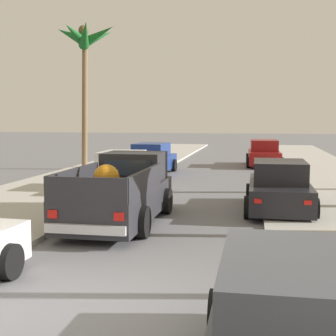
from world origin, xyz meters
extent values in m
plane|color=slate|center=(0.00, 0.00, 0.00)|extent=(160.00, 160.00, 0.00)
cube|color=#B2AFA8|center=(-5.15, 12.00, 0.06)|extent=(5.24, 60.00, 0.12)
cube|color=#B2AFA8|center=(5.15, 12.00, 0.06)|extent=(5.24, 60.00, 0.12)
cube|color=silver|center=(-3.93, 12.00, 0.05)|extent=(0.16, 60.00, 0.10)
cube|color=silver|center=(3.93, 12.00, 0.05)|extent=(0.16, 60.00, 0.10)
cube|color=#28282D|center=(-1.29, 5.53, 0.60)|extent=(1.95, 5.11, 0.80)
cube|color=#28282D|center=(-1.28, 7.13, 1.40)|extent=(1.73, 1.51, 0.80)
cube|color=#283342|center=(-1.28, 6.37, 1.42)|extent=(1.38, 0.07, 0.44)
cube|color=#283342|center=(-1.27, 7.89, 1.42)|extent=(1.46, 0.07, 0.48)
cube|color=#28282D|center=(-2.20, 4.68, 1.28)|extent=(0.12, 3.30, 0.56)
cube|color=#28282D|center=(-0.38, 4.66, 1.28)|extent=(0.12, 3.30, 0.56)
cube|color=#28282D|center=(-1.30, 3.02, 1.28)|extent=(1.88, 0.11, 0.56)
cube|color=silver|center=(-1.30, 2.93, 0.44)|extent=(1.82, 0.13, 0.20)
cylinder|color=black|center=(-2.26, 7.07, 0.38)|extent=(0.26, 0.76, 0.76)
cylinder|color=black|center=(-0.30, 7.05, 0.38)|extent=(0.26, 0.76, 0.76)
cylinder|color=black|center=(-2.28, 4.13, 0.38)|extent=(0.26, 0.76, 0.76)
cylinder|color=black|center=(-0.32, 4.12, 0.38)|extent=(0.26, 0.76, 0.76)
cube|color=red|center=(-2.05, 2.96, 0.74)|extent=(0.22, 0.04, 0.18)
cube|color=red|center=(-0.55, 2.95, 0.74)|extent=(0.22, 0.04, 0.18)
sphere|color=orange|center=(-1.42, 4.83, 1.33)|extent=(0.66, 0.66, 0.66)
cube|color=#474C56|center=(2.73, -2.15, 1.22)|extent=(1.52, 2.10, 0.64)
cube|color=#283342|center=(2.73, -1.18, 1.20)|extent=(1.37, 0.08, 0.52)
cylinder|color=black|center=(1.83, -0.74, 0.32)|extent=(0.22, 0.64, 0.64)
cube|color=white|center=(2.12, 0.06, 0.61)|extent=(0.20, 0.04, 0.10)
cube|color=white|center=(3.35, 0.06, 0.61)|extent=(0.20, 0.04, 0.10)
cube|color=black|center=(3.00, 8.08, 0.54)|extent=(1.78, 4.21, 0.72)
cube|color=black|center=(3.00, 7.98, 1.22)|extent=(1.53, 2.11, 0.64)
cube|color=#283342|center=(3.00, 8.95, 1.20)|extent=(1.37, 0.09, 0.52)
cube|color=#283342|center=(2.99, 7.01, 1.20)|extent=(1.34, 0.09, 0.50)
cylinder|color=black|center=(2.10, 9.39, 0.32)|extent=(0.22, 0.64, 0.64)
cylinder|color=black|center=(3.91, 9.38, 0.32)|extent=(0.22, 0.64, 0.64)
cylinder|color=black|center=(2.09, 6.78, 0.32)|extent=(0.22, 0.64, 0.64)
cylinder|color=black|center=(3.89, 6.78, 0.32)|extent=(0.22, 0.64, 0.64)
cube|color=red|center=(2.36, 5.98, 0.64)|extent=(0.20, 0.04, 0.12)
cube|color=white|center=(2.39, 10.20, 0.61)|extent=(0.20, 0.04, 0.10)
cube|color=red|center=(3.62, 5.97, 0.64)|extent=(0.20, 0.04, 0.12)
cube|color=white|center=(3.62, 10.19, 0.61)|extent=(0.20, 0.04, 0.10)
cylinder|color=black|center=(-1.93, 0.87, 0.32)|extent=(0.25, 0.65, 0.64)
cube|color=red|center=(-2.16, 1.69, 0.64)|extent=(0.20, 0.05, 0.12)
cube|color=navy|center=(-2.92, 16.87, 0.54)|extent=(1.99, 4.29, 0.72)
cube|color=navy|center=(-2.92, 16.97, 1.22)|extent=(1.64, 2.18, 0.64)
cube|color=#283342|center=(-2.97, 16.00, 1.20)|extent=(1.37, 0.16, 0.52)
cube|color=#283342|center=(-2.86, 17.94, 1.20)|extent=(1.34, 0.15, 0.50)
cylinder|color=black|center=(-2.10, 15.52, 0.32)|extent=(0.26, 0.65, 0.64)
cylinder|color=black|center=(-3.90, 15.62, 0.32)|extent=(0.26, 0.65, 0.64)
cylinder|color=black|center=(-1.95, 18.12, 0.32)|extent=(0.26, 0.65, 0.64)
cylinder|color=black|center=(-3.75, 18.22, 0.32)|extent=(0.26, 0.65, 0.64)
cube|color=red|center=(-2.17, 18.94, 0.64)|extent=(0.20, 0.05, 0.12)
cube|color=white|center=(-2.43, 14.73, 0.61)|extent=(0.20, 0.05, 0.10)
cube|color=red|center=(-3.44, 19.01, 0.64)|extent=(0.20, 0.05, 0.12)
cube|color=white|center=(-3.66, 14.80, 0.61)|extent=(0.20, 0.05, 0.10)
cube|color=silver|center=(-2.80, 11.02, 0.54)|extent=(1.83, 4.23, 0.72)
cube|color=silver|center=(-2.81, 11.12, 1.22)|extent=(1.55, 2.12, 0.64)
cube|color=#283342|center=(-2.79, 10.15, 1.20)|extent=(1.37, 0.10, 0.52)
cube|color=#283342|center=(-2.82, 12.09, 1.20)|extent=(1.34, 0.10, 0.50)
cylinder|color=black|center=(-1.88, 9.73, 0.32)|extent=(0.23, 0.64, 0.64)
cylinder|color=black|center=(-3.69, 9.70, 0.32)|extent=(0.23, 0.64, 0.64)
cylinder|color=black|center=(-1.92, 12.33, 0.32)|extent=(0.23, 0.64, 0.64)
cylinder|color=black|center=(-3.73, 12.30, 0.32)|extent=(0.23, 0.64, 0.64)
cube|color=red|center=(-2.21, 13.14, 0.64)|extent=(0.20, 0.04, 0.12)
cube|color=white|center=(-2.15, 8.92, 0.61)|extent=(0.20, 0.04, 0.10)
cube|color=red|center=(-3.47, 13.12, 0.64)|extent=(0.20, 0.04, 0.12)
cube|color=white|center=(-3.39, 8.90, 0.61)|extent=(0.20, 0.04, 0.10)
cube|color=maroon|center=(2.76, 21.81, 0.54)|extent=(1.87, 4.25, 0.72)
cube|color=maroon|center=(2.76, 21.71, 1.22)|extent=(1.58, 2.14, 0.64)
cube|color=#283342|center=(2.74, 22.68, 1.20)|extent=(1.37, 0.12, 0.52)
cube|color=#283342|center=(2.79, 20.74, 1.20)|extent=(1.34, 0.12, 0.50)
cylinder|color=black|center=(1.83, 23.09, 0.32)|extent=(0.24, 0.65, 0.64)
cylinder|color=black|center=(3.63, 23.14, 0.32)|extent=(0.24, 0.65, 0.64)
cylinder|color=black|center=(1.90, 20.49, 0.32)|extent=(0.24, 0.65, 0.64)
cylinder|color=black|center=(3.70, 20.54, 0.32)|extent=(0.24, 0.65, 0.64)
cube|color=red|center=(2.19, 19.69, 0.64)|extent=(0.20, 0.05, 0.12)
cube|color=white|center=(2.09, 23.91, 0.61)|extent=(0.20, 0.05, 0.10)
cube|color=red|center=(3.45, 19.72, 0.64)|extent=(0.20, 0.05, 0.12)
cube|color=white|center=(3.32, 23.94, 0.61)|extent=(0.20, 0.05, 0.10)
cylinder|color=brown|center=(-6.97, 18.51, 3.75)|extent=(0.31, 0.77, 7.51)
cone|color=#196023|center=(-6.07, 18.39, 7.24)|extent=(1.95, 0.80, 1.25)
cone|color=#196023|center=(-6.38, 19.22, 7.24)|extent=(1.65, 1.84, 1.25)
cone|color=#196023|center=(-7.38, 19.32, 7.28)|extent=(1.35, 1.96, 1.18)
cone|color=#196023|center=(-7.74, 18.50, 7.29)|extent=(1.63, 0.56, 1.14)
cone|color=#196023|center=(-7.24, 17.84, 7.27)|extent=(1.08, 1.62, 1.18)
cone|color=#196023|center=(-6.56, 17.59, 7.15)|extent=(1.35, 2.10, 1.42)
sphere|color=brown|center=(-6.97, 18.51, 7.51)|extent=(0.55, 0.55, 0.55)
camera|label=1|loc=(2.26, -6.66, 2.83)|focal=51.23mm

